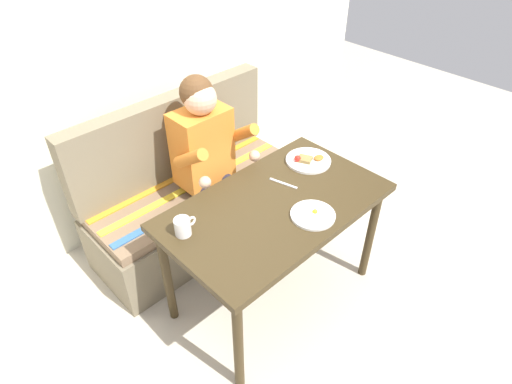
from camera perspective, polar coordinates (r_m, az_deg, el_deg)
ground_plane at (r=2.80m, az=2.19°, el=-13.05°), size 8.00×8.00×0.00m
back_wall at (r=2.91m, az=-16.45°, el=19.20°), size 4.40×0.10×2.60m
table at (r=2.33m, az=2.57°, el=-3.05°), size 1.20×0.70×0.73m
couch at (r=2.98m, az=-8.23°, el=-0.60°), size 1.44×0.56×1.00m
person at (r=2.64m, az=-6.06°, el=4.98°), size 0.45×0.61×1.21m
plate_breakfast at (r=2.59m, az=6.82°, el=4.16°), size 0.27×0.27×0.05m
plate_eggs at (r=2.21m, az=7.46°, el=-2.97°), size 0.23×0.23×0.04m
coffee_mug at (r=2.10m, az=-9.53°, el=-4.44°), size 0.12×0.08×0.09m
fork at (r=2.41m, az=3.60°, el=1.14°), size 0.06×0.17×0.00m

